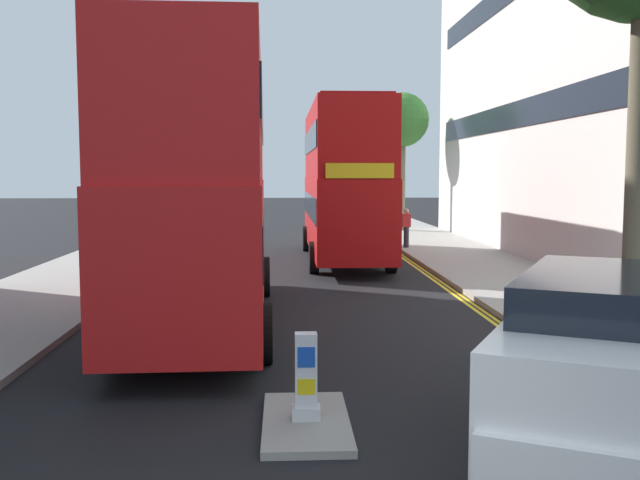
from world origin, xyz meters
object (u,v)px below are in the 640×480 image
(double_decker_bus_oncoming, at_px, (344,178))
(pedestrian_far, at_px, (406,227))
(keep_left_bollard, at_px, (306,380))
(taxi_minivan, at_px, (603,371))
(double_decker_bus_away, at_px, (204,182))

(double_decker_bus_oncoming, relative_size, pedestrian_far, 6.68)
(keep_left_bollard, xyz_separation_m, taxi_minivan, (3.20, -1.41, 0.46))
(double_decker_bus_away, xyz_separation_m, pedestrian_far, (6.78, 14.22, -2.04))
(keep_left_bollard, height_order, pedestrian_far, pedestrian_far)
(taxi_minivan, bearing_deg, double_decker_bus_away, 123.39)
(keep_left_bollard, distance_m, taxi_minivan, 3.53)
(keep_left_bollard, xyz_separation_m, double_decker_bus_oncoming, (1.94, 17.39, 2.42))
(double_decker_bus_oncoming, height_order, taxi_minivan, double_decker_bus_oncoming)
(keep_left_bollard, height_order, double_decker_bus_away, double_decker_bus_away)
(taxi_minivan, bearing_deg, keep_left_bollard, 156.27)
(keep_left_bollard, relative_size, taxi_minivan, 0.22)
(double_decker_bus_oncoming, height_order, pedestrian_far, double_decker_bus_oncoming)
(keep_left_bollard, bearing_deg, taxi_minivan, -23.73)
(keep_left_bollard, bearing_deg, double_decker_bus_oncoming, 83.65)
(keep_left_bollard, height_order, taxi_minivan, taxi_minivan)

